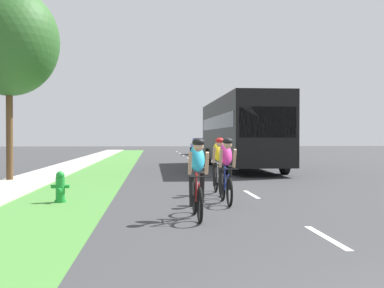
{
  "coord_description": "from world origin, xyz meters",
  "views": [
    {
      "loc": [
        -2.76,
        -2.77,
        1.59
      ],
      "look_at": [
        -0.92,
        18.58,
        1.28
      ],
      "focal_mm": 43.67,
      "sensor_mm": 36.0,
      "label": 1
    }
  ],
  "objects_px": {
    "cyclist_lead": "(197,177)",
    "bus_black": "(240,130)",
    "cyclist_trailing": "(226,170)",
    "street_tree_near": "(9,42)",
    "fire_hydrant_green": "(60,187)",
    "cyclist_distant": "(219,165)",
    "sedan_blue": "(202,146)"
  },
  "relations": [
    {
      "from": "cyclist_lead",
      "to": "cyclist_distant",
      "type": "bearing_deg",
      "value": 75.87
    },
    {
      "from": "cyclist_lead",
      "to": "sedan_blue",
      "type": "bearing_deg",
      "value": 83.69
    },
    {
      "from": "cyclist_lead",
      "to": "bus_black",
      "type": "xyz_separation_m",
      "value": [
        3.57,
        14.4,
        1.17
      ]
    },
    {
      "from": "sedan_blue",
      "to": "street_tree_near",
      "type": "height_order",
      "value": "street_tree_near"
    },
    {
      "from": "cyclist_distant",
      "to": "cyclist_lead",
      "type": "bearing_deg",
      "value": -104.13
    },
    {
      "from": "bus_black",
      "to": "street_tree_near",
      "type": "height_order",
      "value": "street_tree_near"
    },
    {
      "from": "cyclist_distant",
      "to": "bus_black",
      "type": "distance_m",
      "value": 10.92
    },
    {
      "from": "bus_black",
      "to": "cyclist_lead",
      "type": "bearing_deg",
      "value": -103.92
    },
    {
      "from": "cyclist_lead",
      "to": "street_tree_near",
      "type": "distance_m",
      "value": 11.17
    },
    {
      "from": "fire_hydrant_green",
      "to": "bus_black",
      "type": "xyz_separation_m",
      "value": [
        6.68,
        11.82,
        1.61
      ]
    },
    {
      "from": "bus_black",
      "to": "sedan_blue",
      "type": "height_order",
      "value": "bus_black"
    },
    {
      "from": "cyclist_trailing",
      "to": "bus_black",
      "type": "height_order",
      "value": "bus_black"
    },
    {
      "from": "fire_hydrant_green",
      "to": "cyclist_trailing",
      "type": "bearing_deg",
      "value": -8.62
    },
    {
      "from": "cyclist_lead",
      "to": "cyclist_distant",
      "type": "distance_m",
      "value": 3.98
    },
    {
      "from": "cyclist_lead",
      "to": "cyclist_trailing",
      "type": "height_order",
      "value": "same"
    },
    {
      "from": "fire_hydrant_green",
      "to": "street_tree_near",
      "type": "distance_m",
      "value": 8.01
    },
    {
      "from": "fire_hydrant_green",
      "to": "sedan_blue",
      "type": "bearing_deg",
      "value": 77.57
    },
    {
      "from": "bus_black",
      "to": "sedan_blue",
      "type": "bearing_deg",
      "value": 89.6
    },
    {
      "from": "cyclist_lead",
      "to": "sedan_blue",
      "type": "xyz_separation_m",
      "value": [
        3.7,
        33.49,
        -0.04
      ]
    },
    {
      "from": "fire_hydrant_green",
      "to": "bus_black",
      "type": "height_order",
      "value": "bus_black"
    },
    {
      "from": "sedan_blue",
      "to": "cyclist_trailing",
      "type": "bearing_deg",
      "value": -95.11
    },
    {
      "from": "cyclist_distant",
      "to": "sedan_blue",
      "type": "relative_size",
      "value": 0.4
    },
    {
      "from": "street_tree_near",
      "to": "cyclist_distant",
      "type": "bearing_deg",
      "value": -32.93
    },
    {
      "from": "fire_hydrant_green",
      "to": "cyclist_distant",
      "type": "distance_m",
      "value": 4.3
    },
    {
      "from": "cyclist_lead",
      "to": "cyclist_distant",
      "type": "height_order",
      "value": "same"
    },
    {
      "from": "cyclist_lead",
      "to": "bus_black",
      "type": "relative_size",
      "value": 0.15
    },
    {
      "from": "fire_hydrant_green",
      "to": "bus_black",
      "type": "relative_size",
      "value": 0.07
    },
    {
      "from": "cyclist_distant",
      "to": "bus_black",
      "type": "relative_size",
      "value": 0.15
    },
    {
      "from": "cyclist_trailing",
      "to": "sedan_blue",
      "type": "height_order",
      "value": "cyclist_trailing"
    },
    {
      "from": "cyclist_trailing",
      "to": "street_tree_near",
      "type": "relative_size",
      "value": 0.24
    },
    {
      "from": "cyclist_distant",
      "to": "sedan_blue",
      "type": "height_order",
      "value": "cyclist_distant"
    },
    {
      "from": "sedan_blue",
      "to": "cyclist_lead",
      "type": "bearing_deg",
      "value": -96.31
    }
  ]
}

